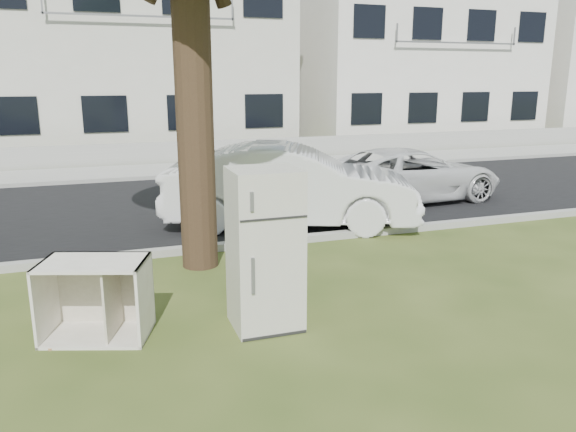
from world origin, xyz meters
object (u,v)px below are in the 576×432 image
object	(u,v)px
car_right	(409,175)
fridge	(265,249)
cabinet	(96,299)
car_center	(291,186)

from	to	relation	value
car_right	fridge	bearing A→B (deg)	131.62
cabinet	car_right	size ratio (longest dim) A/B	0.25
cabinet	car_center	distance (m)	5.20
cabinet	car_center	xyz separation A→B (m)	(3.57, 3.76, 0.35)
cabinet	car_center	bearing A→B (deg)	65.03
car_right	car_center	bearing A→B (deg)	106.11
fridge	car_right	xyz separation A→B (m)	(5.08, 5.38, -0.30)
fridge	cabinet	distance (m)	1.92
fridge	car_center	xyz separation A→B (m)	(1.74, 4.09, -0.13)
car_right	cabinet	bearing A→B (deg)	121.15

